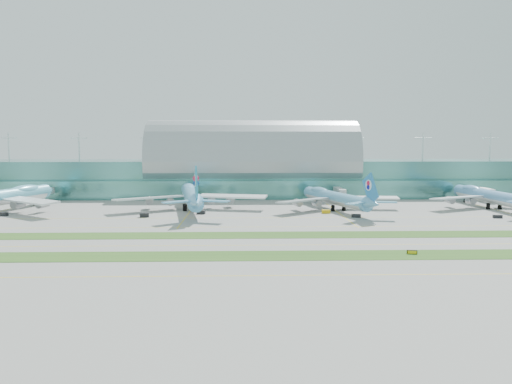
{
  "coord_description": "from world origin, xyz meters",
  "views": [
    {
      "loc": [
        -5.85,
        -160.68,
        30.91
      ],
      "look_at": [
        0.0,
        55.0,
        9.0
      ],
      "focal_mm": 35.0,
      "sensor_mm": 36.0,
      "label": 1
    }
  ],
  "objects_px": {
    "airliner_b": "(191,195)",
    "taxiway_sign_east": "(412,252)",
    "airliner_d": "(489,195)",
    "terminal": "(253,170)",
    "airliner_c": "(334,197)"
  },
  "relations": [
    {
      "from": "airliner_c",
      "to": "airliner_d",
      "type": "xyz_separation_m",
      "value": [
        73.25,
        4.06,
        0.16
      ]
    },
    {
      "from": "airliner_b",
      "to": "taxiway_sign_east",
      "type": "distance_m",
      "value": 116.46
    },
    {
      "from": "terminal",
      "to": "taxiway_sign_east",
      "type": "relative_size",
      "value": 123.81
    },
    {
      "from": "airliner_c",
      "to": "airliner_d",
      "type": "distance_m",
      "value": 73.37
    },
    {
      "from": "airliner_b",
      "to": "airliner_d",
      "type": "height_order",
      "value": "airliner_b"
    },
    {
      "from": "airliner_b",
      "to": "airliner_d",
      "type": "bearing_deg",
      "value": -8.7
    },
    {
      "from": "terminal",
      "to": "airliner_b",
      "type": "height_order",
      "value": "terminal"
    },
    {
      "from": "terminal",
      "to": "airliner_b",
      "type": "bearing_deg",
      "value": -114.88
    },
    {
      "from": "airliner_c",
      "to": "airliner_d",
      "type": "bearing_deg",
      "value": -13.82
    },
    {
      "from": "terminal",
      "to": "airliner_d",
      "type": "distance_m",
      "value": 125.76
    },
    {
      "from": "airliner_b",
      "to": "airliner_c",
      "type": "height_order",
      "value": "airliner_b"
    },
    {
      "from": "airliner_b",
      "to": "taxiway_sign_east",
      "type": "xyz_separation_m",
      "value": [
        70.02,
        -92.86,
        -6.1
      ]
    },
    {
      "from": "airliner_b",
      "to": "terminal",
      "type": "bearing_deg",
      "value": 55.98
    },
    {
      "from": "taxiway_sign_east",
      "to": "airliner_d",
      "type": "bearing_deg",
      "value": 70.46
    },
    {
      "from": "airliner_b",
      "to": "taxiway_sign_east",
      "type": "bearing_deg",
      "value": -62.12
    }
  ]
}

